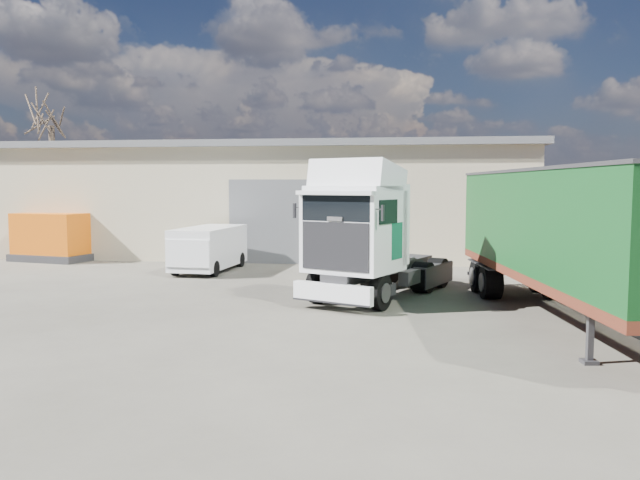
# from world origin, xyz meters

# --- Properties ---
(ground) EXTENTS (120.00, 120.00, 0.00)m
(ground) POSITION_xyz_m (0.00, 0.00, 0.00)
(ground) COLOR #282620
(ground) RESTS_ON ground
(warehouse) EXTENTS (30.60, 12.60, 5.42)m
(warehouse) POSITION_xyz_m (-6.00, 16.00, 2.66)
(warehouse) COLOR #B6A98C
(warehouse) RESTS_ON ground
(bare_tree) EXTENTS (4.00, 4.00, 9.60)m
(bare_tree) POSITION_xyz_m (-18.00, 20.00, 7.92)
(bare_tree) COLOR #382B21
(bare_tree) RESTS_ON ground
(tractor_unit) EXTENTS (4.52, 6.37, 4.08)m
(tractor_unit) POSITION_xyz_m (2.38, 1.89, 1.71)
(tractor_unit) COLOR black
(tractor_unit) RESTS_ON ground
(box_trailer) EXTENTS (3.74, 11.48, 3.75)m
(box_trailer) POSITION_xyz_m (7.31, -0.32, 2.28)
(box_trailer) COLOR #2D2D30
(box_trailer) RESTS_ON ground
(panel_van) EXTENTS (2.02, 4.32, 1.72)m
(panel_van) POSITION_xyz_m (-4.10, 7.21, 0.89)
(panel_van) COLOR black
(panel_van) RESTS_ON ground
(orange_skip) EXTENTS (3.76, 2.77, 2.12)m
(orange_skip) POSITION_xyz_m (-12.03, 9.80, 0.92)
(orange_skip) COLOR #2D2D30
(orange_skip) RESTS_ON ground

